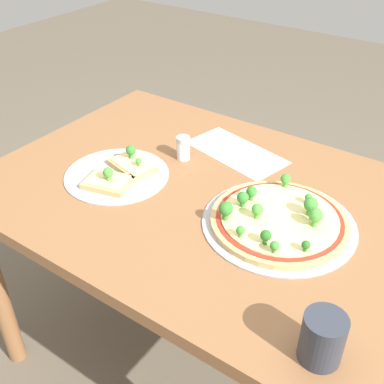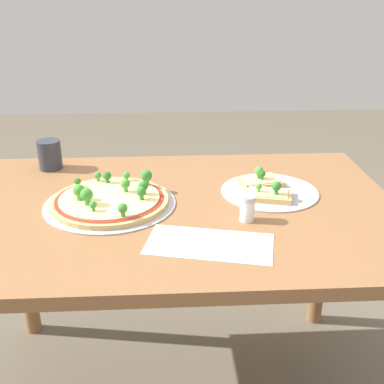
{
  "view_description": "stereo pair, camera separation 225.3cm",
  "coord_description": "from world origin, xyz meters",
  "px_view_note": "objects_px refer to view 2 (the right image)",
  "views": [
    {
      "loc": [
        0.55,
        -0.91,
        1.49
      ],
      "look_at": [
        -0.05,
        -0.05,
        0.75
      ],
      "focal_mm": 45.0,
      "sensor_mm": 36.0,
      "label": 1
    },
    {
      "loc": [
        0.02,
        1.27,
        1.33
      ],
      "look_at": [
        -0.05,
        -0.05,
        0.75
      ],
      "focal_mm": 45.0,
      "sensor_mm": 36.0,
      "label": 2
    }
  ],
  "objects_px": {
    "pizza_tray_slice": "(266,189)",
    "drinking_cup": "(50,155)",
    "condiment_shaker": "(247,208)",
    "dining_table": "(176,232)",
    "pizza_tray_whole": "(110,200)"
  },
  "relations": [
    {
      "from": "pizza_tray_slice",
      "to": "drinking_cup",
      "type": "bearing_deg",
      "value": -19.13
    },
    {
      "from": "dining_table",
      "to": "pizza_tray_slice",
      "type": "xyz_separation_m",
      "value": [
        -0.28,
        -0.08,
        0.1
      ]
    },
    {
      "from": "pizza_tray_slice",
      "to": "drinking_cup",
      "type": "distance_m",
      "value": 0.75
    },
    {
      "from": "condiment_shaker",
      "to": "pizza_tray_whole",
      "type": "bearing_deg",
      "value": -18.2
    },
    {
      "from": "dining_table",
      "to": "condiment_shaker",
      "type": "distance_m",
      "value": 0.25
    },
    {
      "from": "pizza_tray_slice",
      "to": "drinking_cup",
      "type": "xyz_separation_m",
      "value": [
        0.71,
        -0.25,
        0.04
      ]
    },
    {
      "from": "drinking_cup",
      "to": "condiment_shaker",
      "type": "bearing_deg",
      "value": 144.94
    },
    {
      "from": "pizza_tray_slice",
      "to": "condiment_shaker",
      "type": "bearing_deg",
      "value": 64.17
    },
    {
      "from": "pizza_tray_slice",
      "to": "condiment_shaker",
      "type": "height_order",
      "value": "condiment_shaker"
    },
    {
      "from": "pizza_tray_whole",
      "to": "condiment_shaker",
      "type": "bearing_deg",
      "value": 161.8
    },
    {
      "from": "pizza_tray_slice",
      "to": "condiment_shaker",
      "type": "distance_m",
      "value": 0.21
    },
    {
      "from": "dining_table",
      "to": "pizza_tray_slice",
      "type": "distance_m",
      "value": 0.31
    },
    {
      "from": "condiment_shaker",
      "to": "pizza_tray_slice",
      "type": "bearing_deg",
      "value": -115.83
    },
    {
      "from": "dining_table",
      "to": "drinking_cup",
      "type": "xyz_separation_m",
      "value": [
        0.43,
        -0.33,
        0.14
      ]
    },
    {
      "from": "dining_table",
      "to": "pizza_tray_whole",
      "type": "height_order",
      "value": "pizza_tray_whole"
    }
  ]
}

